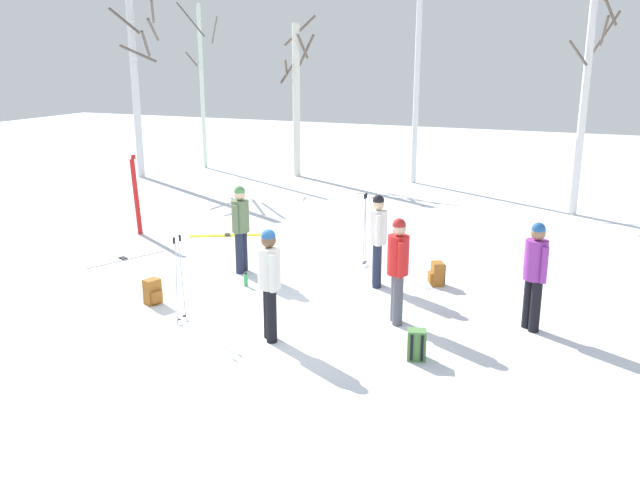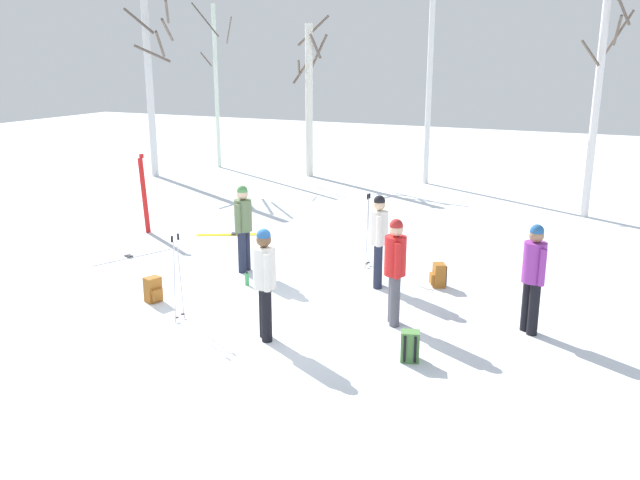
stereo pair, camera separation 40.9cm
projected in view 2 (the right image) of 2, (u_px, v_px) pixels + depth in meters
ground_plane at (256, 323)px, 10.75m from camera, size 60.00×60.00×0.00m
person_0 at (395, 265)px, 10.47m from camera, size 0.34×0.47×1.72m
person_1 at (243, 223)px, 13.06m from camera, size 0.34×0.52×1.72m
person_2 at (533, 272)px, 10.14m from camera, size 0.38×0.41×1.72m
person_3 at (265, 277)px, 9.91m from camera, size 0.37×0.42×1.72m
person_4 at (379, 235)px, 12.17m from camera, size 0.34×0.49×1.72m
ski_pair_planted_0 at (144, 194)px, 15.87m from camera, size 0.07×0.22×1.90m
ski_pair_lying_0 at (232, 234)px, 15.95m from camera, size 1.54×0.93×0.05m
ski_pair_lying_1 at (131, 256)px, 14.23m from camera, size 0.85×1.74×0.05m
ski_poles_0 at (368, 228)px, 13.38m from camera, size 0.07×0.21×1.49m
ski_poles_1 at (177, 275)px, 10.68m from camera, size 0.07×0.26×1.42m
backpack_0 at (410, 346)px, 9.39m from camera, size 0.31×0.33×0.44m
backpack_1 at (438, 275)px, 12.38m from camera, size 0.34×0.32×0.44m
backpack_2 at (153, 290)px, 11.63m from camera, size 0.33×0.31×0.44m
water_bottle_0 at (247, 279)px, 12.47m from camera, size 0.08×0.08×0.26m
birch_tree_0 at (150, 73)px, 22.66m from camera, size 1.44×1.89×6.66m
birch_tree_1 at (216, 84)px, 24.58m from camera, size 1.34×1.35×5.86m
birch_tree_2 at (309, 96)px, 22.90m from camera, size 1.26×1.17×5.39m
birch_tree_3 at (430, 73)px, 21.31m from camera, size 1.44×1.45×6.95m
birch_tree_4 at (598, 92)px, 16.88m from camera, size 1.17×1.24×6.18m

